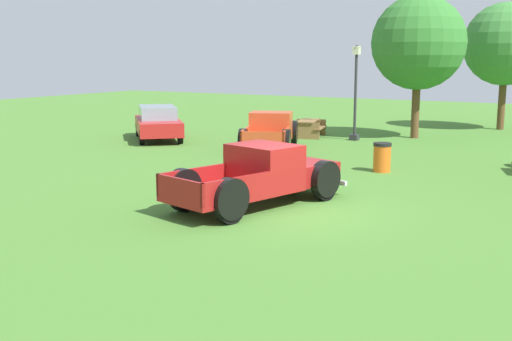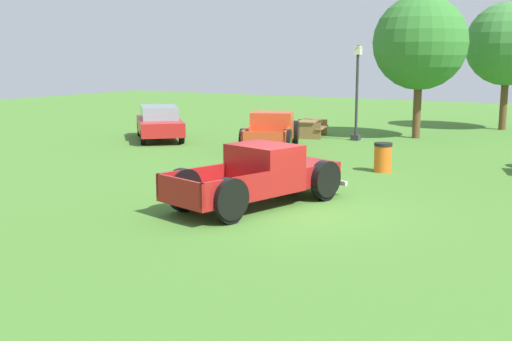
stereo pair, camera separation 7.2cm
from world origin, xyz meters
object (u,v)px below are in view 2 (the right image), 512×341
Objects in this scene: pickup_truck_foreground at (266,175)px; sedan_distant_a at (159,122)px; lamp_post_near at (357,91)px; trash_can at (383,157)px; pickup_truck_behind_left at (272,131)px; picnic_table at (309,126)px; oak_tree_west at (508,44)px; oak_tree_center at (420,43)px.

pickup_truck_foreground is 13.44m from sedan_distant_a.
trash_can is at bearing -61.85° from lamp_post_near.
sedan_distant_a is 8.92m from lamp_post_near.
pickup_truck_behind_left is 2.45× the size of picnic_table.
pickup_truck_foreground is 0.83× the size of oak_tree_west.
sedan_distant_a reaches higher than picnic_table.
lamp_post_near reaches higher than pickup_truck_behind_left.
oak_tree_center is (2.08, 2.16, 2.08)m from lamp_post_near.
trash_can is at bearing -26.18° from pickup_truck_behind_left.
lamp_post_near is at bearing 28.95° from sedan_distant_a.
trash_can is at bearing -49.10° from picnic_table.
trash_can is at bearing -94.51° from oak_tree_west.
pickup_truck_foreground is 15.37m from oak_tree_center.
lamp_post_near is 3.65m from oak_tree_center.
lamp_post_near reaches higher than pickup_truck_foreground.
oak_tree_west is at bearing 85.49° from trash_can.
pickup_truck_foreground is 13.15m from lamp_post_near.
lamp_post_near is at bearing 101.88° from pickup_truck_foreground.
pickup_truck_foreground is 1.17× the size of sedan_distant_a.
pickup_truck_behind_left is 5.75m from sedan_distant_a.
pickup_truck_behind_left is at bearing 1.07° from sedan_distant_a.
pickup_truck_foreground is 5.55× the size of trash_can.
oak_tree_center is at bearing 25.89° from picnic_table.
sedan_distant_a is 0.70× the size of oak_tree_center.
oak_tree_center is at bearing 46.05° from lamp_post_near.
sedan_distant_a is at bearing -141.48° from picnic_table.
trash_can is (6.03, -6.97, -0.01)m from picnic_table.
picnic_table is at bearing 130.90° from trash_can.
picnic_table is at bearing -132.96° from oak_tree_west.
picnic_table is 0.33× the size of oak_tree_center.
sedan_distant_a is 12.22m from oak_tree_center.
sedan_distant_a is at bearing 166.79° from trash_can.
pickup_truck_behind_left is 8.30m from oak_tree_center.
pickup_truck_behind_left is at bearing 118.28° from pickup_truck_foreground.
trash_can is (11.42, -2.68, -0.31)m from sedan_distant_a.
lamp_post_near is at bearing 64.83° from pickup_truck_behind_left.
sedan_distant_a is 1.07× the size of lamp_post_near.
lamp_post_near is (1.95, 4.16, 1.49)m from pickup_truck_behind_left.
pickup_truck_behind_left is 1.23× the size of lamp_post_near.
picnic_table is at bearing 111.36° from pickup_truck_foreground.
pickup_truck_behind_left is at bearing 153.82° from trash_can.
pickup_truck_foreground is 1.02× the size of pickup_truck_behind_left.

